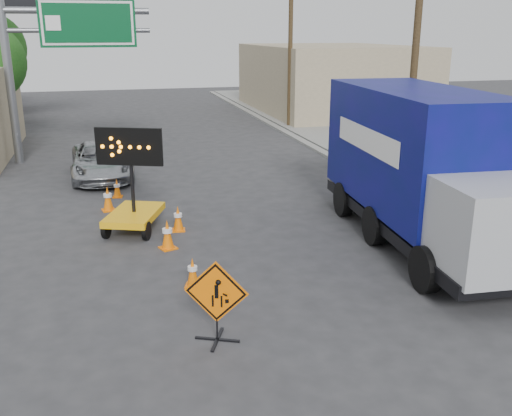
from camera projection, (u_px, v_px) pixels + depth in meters
name	position (u px, v px, depth m)	size (l,w,h in m)	color
ground	(281.00, 357.00, 10.25)	(100.00, 100.00, 0.00)	#2D2D30
curb_right	(334.00, 158.00, 25.84)	(0.40, 60.00, 0.12)	gray
sidewalk_right	(380.00, 155.00, 26.40)	(4.00, 60.00, 0.15)	gray
building_right_far	(330.00, 79.00, 40.42)	(10.00, 14.00, 4.60)	tan
highway_gantry	(57.00, 43.00, 24.20)	(6.18, 0.38, 6.90)	slate
utility_pole_near	(415.00, 58.00, 20.04)	(1.80, 0.26, 9.00)	#46351E
utility_pole_far	(290.00, 47.00, 32.95)	(1.80, 0.26, 9.00)	#46351E
construction_sign	(216.00, 299.00, 10.54)	(1.12, 0.81, 1.62)	black
arrow_board	(134.00, 208.00, 16.54)	(1.97, 2.45, 3.03)	#F5AD0D
pickup_truck	(102.00, 161.00, 22.53)	(2.28, 4.94, 1.37)	#A4A7AB
box_truck	(421.00, 176.00, 15.28)	(3.29, 8.87, 4.13)	black
cone_a	(193.00, 272.00, 12.99)	(0.44, 0.44, 0.69)	orange
cone_b	(167.00, 234.00, 15.22)	(0.53, 0.53, 0.81)	orange
cone_c	(178.00, 218.00, 16.60)	(0.42, 0.42, 0.75)	orange
cone_d	(108.00, 199.00, 18.44)	(0.48, 0.48, 0.81)	orange
cone_e	(117.00, 188.00, 19.95)	(0.39, 0.39, 0.66)	orange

